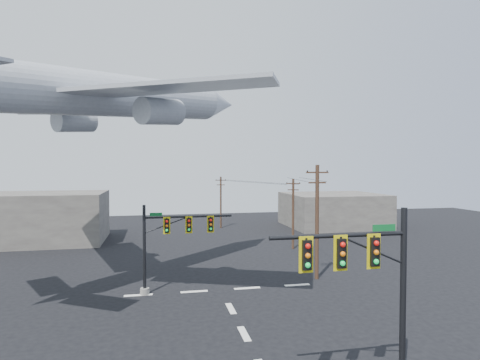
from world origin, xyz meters
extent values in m
cube|color=white|center=(0.00, 4.00, 0.01)|extent=(0.40, 2.00, 0.01)
cube|color=white|center=(0.00, 8.00, 0.01)|extent=(0.40, 2.00, 0.01)
cube|color=white|center=(-6.00, 12.00, 0.01)|extent=(2.00, 0.40, 0.01)
cube|color=white|center=(-2.00, 12.00, 0.01)|extent=(2.00, 0.40, 0.01)
cube|color=white|center=(2.00, 12.00, 0.01)|extent=(2.00, 0.40, 0.01)
cube|color=white|center=(6.00, 12.00, 0.01)|extent=(2.00, 0.40, 0.01)
cylinder|color=black|center=(5.48, -2.32, 3.76)|extent=(0.26, 0.26, 7.51)
cylinder|color=black|center=(2.55, -2.32, 6.44)|extent=(5.87, 0.17, 0.17)
cylinder|color=black|center=(4.01, -2.32, 5.80)|extent=(3.20, 0.09, 0.09)
cube|color=black|center=(4.01, -2.48, 5.76)|extent=(0.36, 0.32, 1.18)
cube|color=#D1BF0C|center=(4.01, -2.46, 5.76)|extent=(0.59, 0.04, 1.45)
sphere|color=red|center=(4.01, -2.66, 6.14)|extent=(0.21, 0.21, 0.21)
sphere|color=#DB610B|center=(4.01, -2.66, 5.76)|extent=(0.21, 0.21, 0.21)
sphere|color=#0CC847|center=(4.01, -2.66, 5.39)|extent=(0.21, 0.21, 0.21)
cube|color=black|center=(2.55, -2.48, 5.76)|extent=(0.36, 0.32, 1.18)
cube|color=#D1BF0C|center=(2.55, -2.46, 5.76)|extent=(0.59, 0.04, 1.45)
sphere|color=red|center=(2.55, -2.66, 6.14)|extent=(0.21, 0.21, 0.21)
sphere|color=#DB610B|center=(2.55, -2.66, 5.76)|extent=(0.21, 0.21, 0.21)
sphere|color=#0CC847|center=(2.55, -2.66, 5.39)|extent=(0.21, 0.21, 0.21)
cube|color=black|center=(1.08, -2.48, 5.76)|extent=(0.36, 0.32, 1.18)
cube|color=#D1BF0C|center=(1.08, -2.46, 5.76)|extent=(0.59, 0.04, 1.45)
sphere|color=red|center=(1.08, -2.66, 6.14)|extent=(0.21, 0.21, 0.21)
sphere|color=#DB610B|center=(1.08, -2.66, 5.76)|extent=(0.21, 0.21, 0.21)
sphere|color=#0CC847|center=(1.08, -2.66, 5.39)|extent=(0.21, 0.21, 0.21)
cube|color=#0C5A25|center=(4.51, -2.38, 6.71)|extent=(1.02, 0.04, 0.28)
cylinder|color=gray|center=(-5.55, 12.08, 0.23)|extent=(0.65, 0.65, 0.46)
cylinder|color=black|center=(-5.55, 12.08, 3.24)|extent=(0.22, 0.22, 6.47)
cylinder|color=black|center=(-2.37, 12.08, 5.55)|extent=(6.36, 0.15, 0.15)
cylinder|color=black|center=(-3.96, 12.08, 4.99)|extent=(3.37, 0.07, 0.07)
cube|color=black|center=(-3.96, 11.94, 4.97)|extent=(0.31, 0.28, 1.02)
cube|color=#D1BF0C|center=(-3.96, 11.96, 4.97)|extent=(0.51, 0.04, 1.25)
sphere|color=red|center=(-3.96, 11.78, 5.29)|extent=(0.18, 0.18, 0.18)
sphere|color=#DB610B|center=(-3.96, 11.78, 4.97)|extent=(0.18, 0.18, 0.18)
sphere|color=#0CC847|center=(-3.96, 11.78, 4.64)|extent=(0.18, 0.18, 0.18)
cube|color=black|center=(-2.37, 11.94, 4.97)|extent=(0.31, 0.28, 1.02)
cube|color=#D1BF0C|center=(-2.37, 11.96, 4.97)|extent=(0.51, 0.04, 1.25)
sphere|color=red|center=(-2.37, 11.78, 5.29)|extent=(0.18, 0.18, 0.18)
sphere|color=#DB610B|center=(-2.37, 11.78, 4.97)|extent=(0.18, 0.18, 0.18)
sphere|color=#0CC847|center=(-2.37, 11.78, 4.64)|extent=(0.18, 0.18, 0.18)
cube|color=black|center=(-0.78, 11.94, 4.97)|extent=(0.31, 0.28, 1.02)
cube|color=#D1BF0C|center=(-0.78, 11.96, 4.97)|extent=(0.51, 0.04, 1.25)
sphere|color=red|center=(-0.78, 11.78, 5.29)|extent=(0.18, 0.18, 0.18)
sphere|color=#DB610B|center=(-0.78, 11.78, 4.97)|extent=(0.18, 0.18, 0.18)
sphere|color=#0CC847|center=(-0.78, 11.78, 4.64)|extent=(0.18, 0.18, 0.18)
cube|color=#0C5A25|center=(-4.72, 12.02, 5.78)|extent=(0.88, 0.04, 0.24)
cylinder|color=#432A1C|center=(8.15, 13.32, 4.68)|extent=(0.31, 0.31, 9.36)
cube|color=#432A1C|center=(8.15, 13.32, 8.73)|extent=(1.88, 0.26, 0.12)
cube|color=#432A1C|center=(8.15, 13.32, 7.90)|extent=(1.46, 0.23, 0.12)
cylinder|color=black|center=(7.33, 13.38, 8.84)|extent=(0.10, 0.10, 0.12)
cylinder|color=black|center=(8.15, 13.32, 8.84)|extent=(0.10, 0.10, 0.12)
cylinder|color=black|center=(8.98, 13.26, 8.84)|extent=(0.10, 0.10, 0.12)
cylinder|color=#432A1C|center=(10.25, 25.11, 3.92)|extent=(0.26, 0.26, 7.84)
cube|color=#432A1C|center=(10.25, 25.11, 7.31)|extent=(1.53, 0.61, 0.11)
cube|color=#432A1C|center=(10.25, 25.11, 6.60)|extent=(1.20, 0.50, 0.11)
cylinder|color=black|center=(9.59, 25.33, 7.40)|extent=(0.09, 0.09, 0.11)
cylinder|color=black|center=(10.25, 25.11, 7.40)|extent=(0.09, 0.09, 0.11)
cylinder|color=black|center=(10.92, 24.88, 7.40)|extent=(0.09, 0.09, 0.11)
cylinder|color=#432A1C|center=(4.75, 41.76, 3.83)|extent=(0.26, 0.26, 7.66)
cube|color=#432A1C|center=(4.75, 41.76, 7.14)|extent=(1.55, 0.46, 0.10)
cube|color=#432A1C|center=(4.75, 41.76, 6.44)|extent=(1.21, 0.38, 0.10)
cylinder|color=black|center=(4.07, 41.91, 7.23)|extent=(0.09, 0.09, 0.10)
cylinder|color=black|center=(4.75, 41.76, 7.23)|extent=(0.09, 0.09, 0.10)
cylinder|color=black|center=(5.43, 41.60, 7.23)|extent=(0.09, 0.09, 0.10)
cylinder|color=black|center=(8.44, 19.21, 7.97)|extent=(2.26, 11.79, 0.03)
cylinder|color=black|center=(6.80, 33.43, 7.18)|extent=(5.52, 16.66, 0.03)
cylinder|color=black|center=(9.97, 19.21, 7.97)|extent=(2.00, 11.79, 0.03)
cylinder|color=black|center=(8.20, 33.43, 7.18)|extent=(5.54, 16.66, 0.03)
cylinder|color=#B0B4BD|center=(-7.45, 14.10, 14.52)|extent=(16.93, 15.99, 4.64)
cone|color=#B0B4BD|center=(1.48, 22.36, 15.43)|extent=(5.57, 5.49, 3.49)
cube|color=#B0B4BD|center=(-13.25, 18.38, 14.13)|extent=(8.17, 13.61, 0.58)
cube|color=#B0B4BD|center=(-3.65, 7.98, 14.13)|extent=(13.60, 9.00, 0.58)
cylinder|color=#B0B4BD|center=(-11.13, 17.44, 12.90)|extent=(3.63, 3.54, 2.01)
cylinder|color=#B0B4BD|center=(-4.41, 10.18, 12.90)|extent=(3.63, 3.54, 2.01)
cube|color=slate|center=(-20.00, 35.00, 3.00)|extent=(18.00, 10.00, 6.00)
cube|color=slate|center=(22.00, 40.00, 2.50)|extent=(14.00, 12.00, 5.00)
camera|label=1|loc=(-4.69, -17.26, 9.25)|focal=30.00mm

